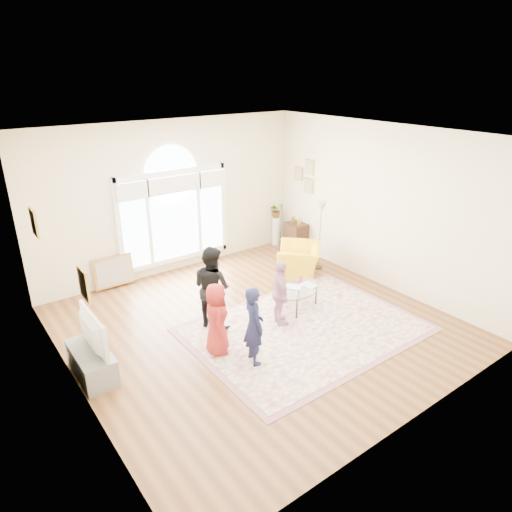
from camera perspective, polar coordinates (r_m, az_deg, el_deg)
ground at (r=7.99m, az=0.24°, el=-8.59°), size 6.00×6.00×0.00m
room_shell at (r=9.62m, az=-9.91°, el=6.75°), size 6.00×6.00×6.00m
area_rug at (r=7.90m, az=6.18°, el=-9.06°), size 3.60×2.60×0.02m
rug_border at (r=7.90m, az=6.17°, el=-9.08°), size 3.80×2.80×0.01m
tv_console at (r=7.11m, az=-19.84°, el=-12.45°), size 0.45×1.00×0.42m
television at (r=6.85m, az=-20.31°, el=-9.01°), size 0.16×0.99×0.57m
coffee_table at (r=8.33m, az=5.30°, el=-4.15°), size 1.19×0.93×0.54m
armchair at (r=9.76m, az=5.41°, el=-0.52°), size 1.31×1.32×0.65m
side_cabinet at (r=10.99m, az=4.96°, el=2.33°), size 0.40×0.50×0.70m
floor_lamp at (r=9.80m, az=8.14°, el=5.41°), size 0.25×0.25×1.51m
plant_pedestal at (r=11.41m, az=2.50°, el=3.16°), size 0.20×0.20×0.70m
potted_plant at (r=11.24m, az=2.55°, el=5.74°), size 0.36×0.32×0.37m
leaning_picture at (r=9.71m, az=-17.16°, el=-3.72°), size 0.80×0.14×0.62m
child_red at (r=7.01m, az=-4.95°, el=-7.83°), size 0.56×0.66×1.15m
child_navy at (r=6.75m, az=-0.28°, el=-8.68°), size 0.38×0.50×1.23m
child_black at (r=7.65m, az=-5.55°, el=-3.87°), size 0.69×0.81×1.44m
child_pink at (r=7.72m, az=3.05°, el=-4.68°), size 0.53×0.74×1.17m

